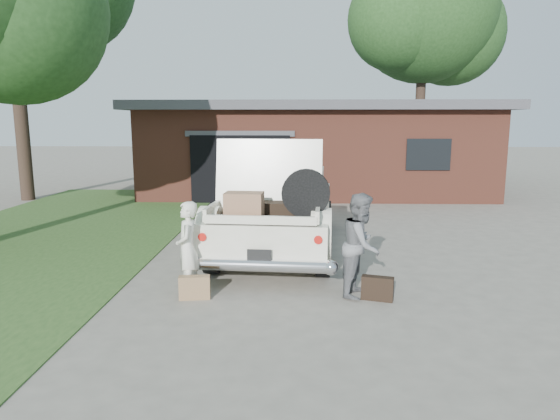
{
  "coord_description": "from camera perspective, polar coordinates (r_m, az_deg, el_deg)",
  "views": [
    {
      "loc": [
        0.25,
        -8.04,
        2.64
      ],
      "look_at": [
        0.0,
        0.6,
        1.1
      ],
      "focal_mm": 32.0,
      "sensor_mm": 36.0,
      "label": 1
    }
  ],
  "objects": [
    {
      "name": "suitcase_right",
      "position": [
        7.67,
        11.07,
        -8.79
      ],
      "size": [
        0.49,
        0.28,
        0.36
      ],
      "primitive_type": "cube",
      "rotation": [
        0.0,
        0.0,
        -0.28
      ],
      "color": "black",
      "rests_on": "ground"
    },
    {
      "name": "sedan",
      "position": [
        10.35,
        -0.18,
        0.06
      ],
      "size": [
        2.59,
        5.81,
        2.34
      ],
      "rotation": [
        0.0,
        0.0,
        -0.07
      ],
      "color": "white",
      "rests_on": "ground"
    },
    {
      "name": "house",
      "position": [
        19.55,
        3.85,
        7.25
      ],
      "size": [
        12.8,
        7.8,
        3.3
      ],
      "color": "brown",
      "rests_on": "ground"
    },
    {
      "name": "woman_right",
      "position": [
        7.68,
        9.28,
        -3.94
      ],
      "size": [
        0.84,
        0.94,
        1.59
      ],
      "primitive_type": "imported",
      "rotation": [
        0.0,
        0.0,
        1.2
      ],
      "color": "slate",
      "rests_on": "ground"
    },
    {
      "name": "grass_strip",
      "position": [
        12.72,
        -25.28,
        -2.81
      ],
      "size": [
        6.0,
        16.0,
        0.02
      ],
      "primitive_type": "cube",
      "color": "#2D4C1E",
      "rests_on": "ground"
    },
    {
      "name": "tree_right",
      "position": [
        24.84,
        16.38,
        20.3
      ],
      "size": [
        7.35,
        6.39,
        10.71
      ],
      "color": "#38281E",
      "rests_on": "ground"
    },
    {
      "name": "suitcase_left",
      "position": [
        7.68,
        -9.74,
        -8.73
      ],
      "size": [
        0.48,
        0.2,
        0.36
      ],
      "primitive_type": "cube",
      "rotation": [
        0.0,
        0.0,
        0.13
      ],
      "color": "#94714B",
      "rests_on": "ground"
    },
    {
      "name": "woman_left",
      "position": [
        7.8,
        -10.53,
        -4.31
      ],
      "size": [
        0.43,
        0.57,
        1.44
      ],
      "primitive_type": "imported",
      "rotation": [
        0.0,
        0.0,
        -1.41
      ],
      "color": "silver",
      "rests_on": "ground"
    },
    {
      "name": "ground",
      "position": [
        8.46,
        -0.12,
        -8.07
      ],
      "size": [
        90.0,
        90.0,
        0.0
      ],
      "primitive_type": "plane",
      "color": "gray",
      "rests_on": "ground"
    }
  ]
}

